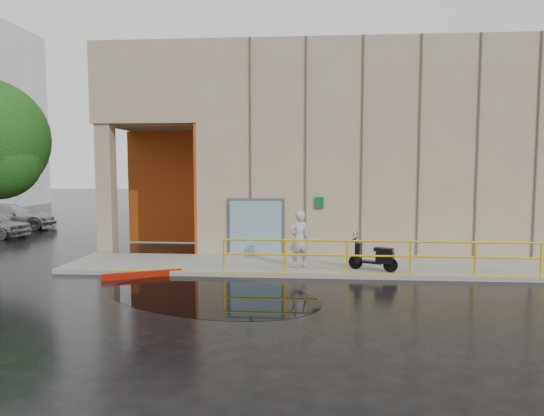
% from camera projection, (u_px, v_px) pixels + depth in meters
% --- Properties ---
extents(ground, '(120.00, 120.00, 0.00)m').
position_uv_depth(ground, '(222.00, 305.00, 11.94)').
color(ground, black).
rests_on(ground, ground).
extents(sidewalk, '(20.00, 3.00, 0.15)m').
position_uv_depth(sidewalk, '(365.00, 267.00, 16.10)').
color(sidewalk, gray).
rests_on(sidewalk, ground).
extents(building, '(20.00, 10.17, 8.00)m').
position_uv_depth(building, '(374.00, 149.00, 22.10)').
color(building, gray).
rests_on(building, ground).
extents(guardrail, '(9.56, 0.06, 1.03)m').
position_uv_depth(guardrail, '(378.00, 257.00, 14.69)').
color(guardrail, '#E1BA0B').
rests_on(guardrail, sidewalk).
extents(person, '(0.79, 0.69, 1.83)m').
position_uv_depth(person, '(299.00, 239.00, 15.64)').
color(person, '#B1B1B6').
rests_on(person, sidewalk).
extents(scooter, '(1.58, 1.02, 1.20)m').
position_uv_depth(scooter, '(374.00, 249.00, 15.13)').
color(scooter, black).
rests_on(scooter, sidewalk).
extents(red_curb, '(2.26, 1.15, 0.18)m').
position_uv_depth(red_curb, '(142.00, 275.00, 14.89)').
color(red_curb, '#941203').
rests_on(red_curb, ground).
extents(puddle, '(7.20, 5.93, 0.01)m').
position_uv_depth(puddle, '(210.00, 295.00, 12.87)').
color(puddle, black).
rests_on(puddle, ground).
extents(car_c, '(5.22, 3.20, 1.41)m').
position_uv_depth(car_c, '(8.00, 217.00, 26.06)').
color(car_c, '#B4B7BC').
rests_on(car_c, ground).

